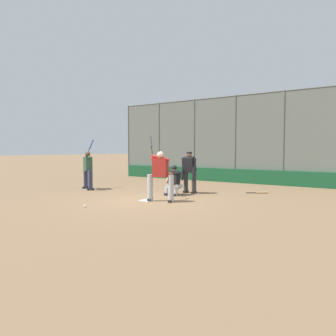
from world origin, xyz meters
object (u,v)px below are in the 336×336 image
at_px(spare_bat_by_padding, 260,193).
at_px(fielding_glove_on_dirt, 172,181).
at_px(batter_at_plate, 160,174).
at_px(baseball_loose, 85,206).
at_px(batter_on_deck, 88,169).
at_px(catcher_behind_plate, 173,180).
at_px(spare_bat_near_backstop, 175,184).
at_px(umpire_home, 189,171).

height_order(spare_bat_by_padding, fielding_glove_on_dirt, fielding_glove_on_dirt).
height_order(batter_at_plate, baseball_loose, batter_at_plate).
xyz_separation_m(batter_at_plate, batter_on_deck, (4.49, -0.90, -0.02)).
height_order(catcher_behind_plate, spare_bat_by_padding, catcher_behind_plate).
relative_size(batter_on_deck, spare_bat_by_padding, 3.09).
distance_m(fielding_glove_on_dirt, baseball_loose, 8.01).
bearing_deg(baseball_loose, fielding_glove_on_dirt, -74.52).
bearing_deg(catcher_behind_plate, batter_at_plate, 103.44).
height_order(batter_on_deck, fielding_glove_on_dirt, batter_on_deck).
bearing_deg(catcher_behind_plate, baseball_loose, 74.05).
bearing_deg(batter_on_deck, spare_bat_by_padding, -130.07).
relative_size(catcher_behind_plate, spare_bat_near_backstop, 1.33).
distance_m(batter_at_plate, spare_bat_by_padding, 4.39).
height_order(batter_on_deck, spare_bat_by_padding, batter_on_deck).
distance_m(batter_on_deck, spare_bat_near_backstop, 4.34).
height_order(umpire_home, spare_bat_by_padding, umpire_home).
distance_m(catcher_behind_plate, spare_bat_by_padding, 3.45).
xyz_separation_m(umpire_home, baseball_loose, (0.94, 4.43, -0.83)).
distance_m(catcher_behind_plate, batter_on_deck, 4.04).
height_order(batter_at_plate, fielding_glove_on_dirt, batter_at_plate).
bearing_deg(baseball_loose, spare_bat_by_padding, -118.72).
bearing_deg(catcher_behind_plate, fielding_glove_on_dirt, -59.92).
relative_size(batter_on_deck, fielding_glove_on_dirt, 7.55).
bearing_deg(batter_at_plate, fielding_glove_on_dirt, -73.00).
relative_size(spare_bat_near_backstop, baseball_loose, 11.35).
distance_m(catcher_behind_plate, baseball_loose, 3.75).
relative_size(catcher_behind_plate, spare_bat_by_padding, 1.61).
bearing_deg(baseball_loose, batter_at_plate, -119.74).
distance_m(spare_bat_near_backstop, fielding_glove_on_dirt, 1.29).
bearing_deg(spare_bat_by_padding, fielding_glove_on_dirt, 122.93).
distance_m(umpire_home, spare_bat_near_backstop, 3.33).
xyz_separation_m(batter_on_deck, baseball_loose, (-3.27, 3.02, -0.84)).
xyz_separation_m(umpire_home, batter_on_deck, (4.21, 1.41, 0.01)).
bearing_deg(batter_on_deck, catcher_behind_plate, -145.27).
relative_size(fielding_glove_on_dirt, baseball_loose, 3.84).
bearing_deg(umpire_home, batter_on_deck, 20.41).
distance_m(spare_bat_by_padding, baseball_loose, 6.75).
distance_m(batter_at_plate, catcher_behind_plate, 1.62).
relative_size(batter_at_plate, baseball_loose, 29.64).
bearing_deg(baseball_loose, catcher_behind_plate, -101.11).
xyz_separation_m(batter_at_plate, spare_bat_near_backstop, (2.49, -4.65, -0.86)).
bearing_deg(batter_at_plate, baseball_loose, 46.34).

